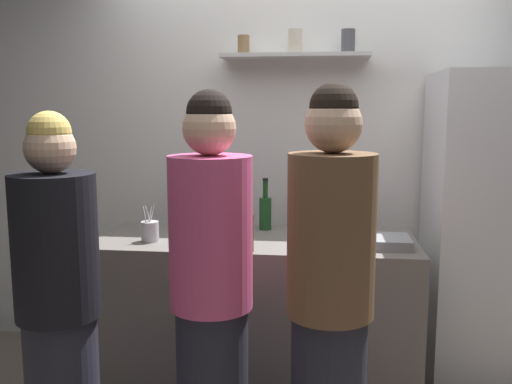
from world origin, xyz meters
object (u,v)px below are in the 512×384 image
water_bottle_plastic (316,219)px  wine_bottle_amber_glass (246,230)px  utensil_holder (150,231)px  wine_bottle_green_glass (265,211)px  person_pink_top (212,297)px  person_brown_jacket (330,304)px  refrigerator (489,232)px  person_blonde (59,309)px  baking_pan (376,241)px

water_bottle_plastic → wine_bottle_amber_glass: bearing=-132.3°
utensil_holder → wine_bottle_green_glass: bearing=32.2°
person_pink_top → person_brown_jacket: (0.48, -0.06, 0.01)m
water_bottle_plastic → person_brown_jacket: 0.89m
utensil_holder → person_pink_top: (0.45, -0.60, -0.13)m
water_bottle_plastic → person_pink_top: person_pink_top is taller
utensil_holder → person_brown_jacket: bearing=-35.3°
refrigerator → person_pink_top: refrigerator is taller
wine_bottle_amber_glass → person_blonde: 0.91m
baking_pan → person_brown_jacket: person_brown_jacket is taller
person_pink_top → water_bottle_plastic: bearing=-78.4°
wine_bottle_amber_glass → person_pink_top: person_pink_top is taller
wine_bottle_green_glass → wine_bottle_amber_glass: (-0.04, -0.51, -0.00)m
baking_pan → utensil_holder: bearing=-178.6°
baking_pan → utensil_holder: (-1.16, -0.03, 0.03)m
refrigerator → water_bottle_plastic: size_ratio=8.34×
baking_pan → wine_bottle_green_glass: wine_bottle_green_glass is taller
refrigerator → utensil_holder: bearing=-165.5°
person_brown_jacket → baking_pan: bearing=-94.1°
person_pink_top → baking_pan: bearing=-100.3°
person_blonde → wine_bottle_amber_glass: bearing=48.4°
person_pink_top → person_blonde: 0.63m
utensil_holder → wine_bottle_amber_glass: size_ratio=0.71×
refrigerator → utensil_holder: (-1.84, -0.48, 0.06)m
wine_bottle_amber_glass → person_pink_top: bearing=-100.4°
refrigerator → person_pink_top: (-1.39, -1.07, -0.07)m
baking_pan → wine_bottle_amber_glass: (-0.63, -0.17, 0.08)m
wine_bottle_green_glass → person_pink_top: person_pink_top is taller
person_brown_jacket → wine_bottle_green_glass: bearing=-55.7°
water_bottle_plastic → person_blonde: bearing=-139.2°
utensil_holder → person_brown_jacket: person_brown_jacket is taller
wine_bottle_amber_glass → wine_bottle_green_glass: bearing=85.2°
utensil_holder → person_blonde: size_ratio=0.12×
person_pink_top → person_blonde: (-0.62, -0.08, -0.05)m
wine_bottle_amber_glass → water_bottle_plastic: wine_bottle_amber_glass is taller
wine_bottle_amber_glass → person_blonde: (-0.71, -0.53, -0.23)m
wine_bottle_amber_glass → water_bottle_plastic: bearing=47.7°
refrigerator → person_blonde: size_ratio=1.13×
refrigerator → person_pink_top: bearing=-142.4°
person_pink_top → wine_bottle_green_glass: bearing=-58.9°
wine_bottle_green_glass → water_bottle_plastic: bearing=-25.1°
person_pink_top → person_blonde: bearing=45.7°
person_pink_top → utensil_holder: bearing=-14.8°
refrigerator → baking_pan: 0.81m
refrigerator → wine_bottle_green_glass: 1.28m
wine_bottle_green_glass → person_pink_top: size_ratio=0.18×
person_blonde → refrigerator: bearing=41.2°
refrigerator → person_pink_top: 1.76m
wine_bottle_amber_glass → person_pink_top: size_ratio=0.17×
baking_pan → person_brown_jacket: 0.73m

